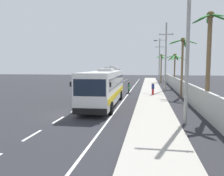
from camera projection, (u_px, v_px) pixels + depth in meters
The scene contains 15 objects.
ground_plane at pixel (68, 114), 17.77m from camera, with size 160.00×160.00×0.00m, color #28282D.
sidewalk_kerb at pixel (152, 98), 26.47m from camera, with size 3.20×90.00×0.14m, color #A8A399.
lane_markings at pixel (119, 93), 31.85m from camera, with size 3.72×71.00×0.01m.
boundary_wall at pixel (181, 87), 29.68m from camera, with size 0.24×60.00×2.00m, color #B2B2AD.
coach_bus_foreground at pixel (104, 86), 21.85m from camera, with size 3.25×12.41×3.61m.
coach_bus_far_lane at pixel (113, 74), 50.94m from camera, with size 3.59×11.93×3.93m.
motorcycle_beside_bus at pixel (129, 89), 31.43m from camera, with size 0.56×1.96×1.54m.
pedestrian_near_kerb at pixel (153, 88), 28.68m from camera, with size 0.36×0.36×1.57m.
utility_pole_nearest at pixel (188, 41), 14.24m from camera, with size 2.54×0.24×10.48m.
utility_pole_mid at pixel (165, 55), 33.51m from camera, with size 2.93×0.24×10.35m.
utility_pole_far at pixel (159, 60), 52.77m from camera, with size 2.13×0.24×10.43m.
palm_nearest at pixel (209, 48), 16.21m from camera, with size 2.59×2.67×7.81m.
palm_second at pixel (161, 63), 50.71m from camera, with size 2.80×2.70×6.62m.
palm_third at pixel (175, 62), 37.83m from camera, with size 3.90×3.68×6.00m.
palm_fourth at pixel (182, 54), 27.17m from camera, with size 3.52×3.27×7.34m.
Camera 1 is at (6.35, -16.66, 3.83)m, focal length 35.43 mm.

